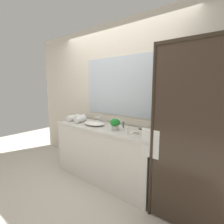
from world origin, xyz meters
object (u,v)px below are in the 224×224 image
(faucet, at_px, (101,121))
(rolled_towel_middle, at_px, (80,118))
(amenity_bottle_shampoo, at_px, (149,130))
(potted_plant, at_px, (115,124))
(sink_basin, at_px, (94,123))
(soap_dish, at_px, (135,132))
(rolled_towel_far_edge, at_px, (80,120))
(amenity_bottle_lotion, at_px, (123,124))
(amenity_bottle_conditioner, at_px, (128,131))
(rolled_towel_near_edge, at_px, (73,118))

(faucet, distance_m, rolled_towel_middle, 0.46)
(amenity_bottle_shampoo, xyz_separation_m, rolled_towel_middle, (-1.38, -0.05, 0.02))
(potted_plant, xyz_separation_m, rolled_towel_middle, (-0.92, 0.13, -0.04))
(amenity_bottle_shampoo, bearing_deg, sink_basin, -171.74)
(soap_dish, bearing_deg, rolled_towel_far_edge, 179.80)
(faucet, distance_m, potted_plant, 0.51)
(amenity_bottle_lotion, relative_size, amenity_bottle_conditioner, 1.07)
(amenity_bottle_shampoo, bearing_deg, amenity_bottle_conditioner, -128.51)
(rolled_towel_near_edge, xyz_separation_m, rolled_towel_far_edge, (0.22, -0.02, -0.00))
(amenity_bottle_shampoo, distance_m, rolled_towel_middle, 1.39)
(amenity_bottle_conditioner, height_order, rolled_towel_far_edge, rolled_towel_far_edge)
(soap_dish, bearing_deg, sink_basin, 179.09)
(potted_plant, xyz_separation_m, rolled_towel_far_edge, (-0.81, 0.03, -0.04))
(rolled_towel_far_edge, bearing_deg, rolled_towel_near_edge, 176.06)
(soap_dish, distance_m, rolled_towel_middle, 1.25)
(amenity_bottle_shampoo, bearing_deg, rolled_towel_near_edge, -175.08)
(rolled_towel_far_edge, bearing_deg, amenity_bottle_conditioner, -5.38)
(rolled_towel_middle, bearing_deg, rolled_towel_far_edge, -40.59)
(sink_basin, relative_size, amenity_bottle_shampoo, 4.99)
(amenity_bottle_conditioner, relative_size, rolled_towel_near_edge, 0.38)
(potted_plant, relative_size, rolled_towel_near_edge, 0.68)
(sink_basin, distance_m, amenity_bottle_lotion, 0.50)
(rolled_towel_near_edge, bearing_deg, amenity_bottle_lotion, 9.28)
(sink_basin, bearing_deg, rolled_towel_far_edge, -178.58)
(rolled_towel_near_edge, bearing_deg, faucet, 15.38)
(amenity_bottle_lotion, distance_m, rolled_towel_middle, 0.93)
(amenity_bottle_shampoo, distance_m, rolled_towel_near_edge, 1.50)
(potted_plant, relative_size, soap_dish, 1.72)
(faucet, distance_m, amenity_bottle_shampoo, 0.93)
(amenity_bottle_lotion, relative_size, rolled_towel_near_edge, 0.40)
(sink_basin, height_order, faucet, faucet)
(faucet, bearing_deg, rolled_towel_far_edge, -153.64)
(potted_plant, distance_m, rolled_towel_middle, 0.93)
(amenity_bottle_conditioner, bearing_deg, potted_plant, 165.49)
(potted_plant, distance_m, amenity_bottle_shampoo, 0.50)
(sink_basin, relative_size, rolled_towel_far_edge, 1.67)
(amenity_bottle_conditioner, relative_size, rolled_towel_middle, 0.49)
(sink_basin, xyz_separation_m, amenity_bottle_shampoo, (0.93, 0.14, 0.01))
(rolled_towel_middle, bearing_deg, rolled_towel_near_edge, -144.28)
(sink_basin, relative_size, faucet, 2.33)
(sink_basin, distance_m, rolled_towel_far_edge, 0.34)
(faucet, xyz_separation_m, amenity_bottle_conditioner, (0.74, -0.27, -0.00))
(sink_basin, height_order, soap_dish, sink_basin)
(faucet, bearing_deg, amenity_bottle_lotion, 1.66)
(potted_plant, relative_size, amenity_bottle_shampoo, 2.17)
(faucet, height_order, soap_dish, faucet)
(sink_basin, height_order, rolled_towel_middle, rolled_towel_middle)
(faucet, relative_size, rolled_towel_far_edge, 0.72)
(sink_basin, xyz_separation_m, rolled_towel_near_edge, (-0.56, 0.01, 0.02))
(amenity_bottle_conditioner, relative_size, amenity_bottle_shampoo, 1.20)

